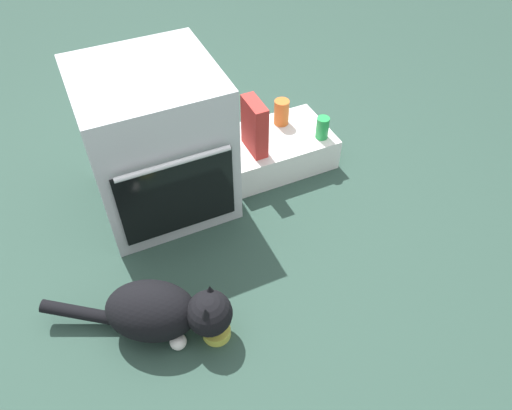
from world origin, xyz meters
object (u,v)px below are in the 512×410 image
food_bowl (217,331)px  cat (163,311)px  oven (155,142)px  sauce_jar (281,112)px  cereal_box (255,127)px  pantry_cabinet (276,149)px  soda_can (322,128)px

food_bowl → cat: bearing=149.8°
oven → sauce_jar: oven is taller
food_bowl → cereal_box: cereal_box is taller
oven → food_bowl: size_ratio=6.29×
oven → sauce_jar: 0.72m
oven → cereal_box: bearing=-4.2°
pantry_cabinet → cat: 1.14m
sauce_jar → food_bowl: bearing=-128.6°
food_bowl → cat: 0.23m
cereal_box → cat: bearing=-135.4°
oven → cereal_box: 0.49m
oven → pantry_cabinet: (0.63, 0.01, -0.27)m
soda_can → cereal_box: bearing=170.8°
cereal_box → food_bowl: bearing=-123.5°
food_bowl → sauce_jar: 1.23m
oven → pantry_cabinet: bearing=1.3°
food_bowl → sauce_jar: size_ratio=0.81×
pantry_cabinet → cereal_box: 0.28m
cat → sauce_jar: bearing=72.2°
sauce_jar → soda_can: (0.14, -0.20, -0.01)m
oven → food_bowl: bearing=-93.0°
pantry_cabinet → cat: bearing=-138.9°
cat → sauce_jar: sauce_jar is taller
oven → cat: oven is taller
cat → food_bowl: bearing=0.0°
pantry_cabinet → sauce_jar: 0.20m
pantry_cabinet → sauce_jar: size_ratio=4.11×
oven → soda_can: size_ratio=5.96×
food_bowl → soda_can: 1.18m
pantry_cabinet → cereal_box: (-0.15, -0.05, 0.23)m
food_bowl → soda_can: bearing=39.9°
cat → sauce_jar: (0.93, 0.84, 0.11)m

